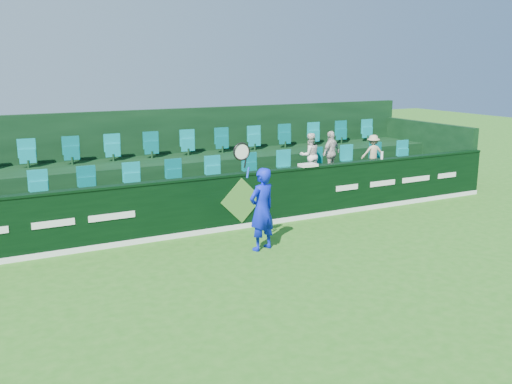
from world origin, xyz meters
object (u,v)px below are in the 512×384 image
spectator_middle (331,153)px  drinks_bottle (382,155)px  tennis_player (262,209)px  spectator_right (373,153)px  spectator_left (310,155)px  towel (308,165)px

spectator_middle → drinks_bottle: size_ratio=5.92×
tennis_player → spectator_middle: tennis_player is taller
tennis_player → spectator_middle: (3.74, 2.82, 0.52)m
spectator_right → drinks_bottle: (-0.61, -1.12, 0.13)m
spectator_middle → tennis_player: bearing=16.3°
spectator_left → spectator_middle: spectator_middle is taller
towel → drinks_bottle: 2.39m
spectator_right → towel: (-2.99, -1.12, 0.06)m
tennis_player → spectator_right: (5.24, 2.82, 0.42)m
towel → drinks_bottle: size_ratio=2.11×
drinks_bottle → spectator_middle: bearing=128.6°
drinks_bottle → tennis_player: bearing=-159.8°
tennis_player → spectator_left: (3.03, 2.82, 0.51)m
spectator_left → drinks_bottle: bearing=152.9°
spectator_right → towel: size_ratio=2.36×
spectator_left → spectator_right: spectator_left is taller
drinks_bottle → towel: bearing=180.0°
tennis_player → spectator_right: bearing=28.3°
tennis_player → drinks_bottle: size_ratio=11.31×
spectator_left → drinks_bottle: 1.96m
towel → spectator_middle: bearing=36.9°
tennis_player → drinks_bottle: 4.97m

